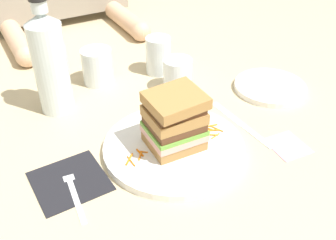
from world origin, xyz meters
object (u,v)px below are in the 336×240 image
fork (72,188)px  empty_tumbler_0 (97,66)px  sandwich (176,120)px  empty_tumbler_1 (158,55)px  knife (243,125)px  napkin_dark (70,181)px  main_plate (175,147)px  napkin_pink (288,146)px  water_bottle (50,62)px  side_plate (270,87)px  juice_glass (178,77)px

fork → empty_tumbler_0: bearing=61.7°
sandwich → empty_tumbler_1: size_ratio=1.23×
sandwich → knife: sandwich is taller
napkin_dark → fork: (-0.00, -0.02, 0.00)m
main_plate → napkin_pink: size_ratio=3.54×
napkin_pink → sandwich: bearing=153.6°
fork → knife: (0.39, 0.00, -0.00)m
napkin_dark → empty_tumbler_1: 0.45m
main_plate → fork: (-0.22, -0.01, -0.00)m
empty_tumbler_1 → water_bottle: bearing=-171.8°
side_plate → sandwich: bearing=-164.9°
sandwich → knife: (0.17, -0.00, -0.07)m
main_plate → empty_tumbler_0: empty_tumbler_0 is taller
sandwich → empty_tumbler_1: bearing=67.5°
fork → sandwich: bearing=1.2°
napkin_dark → fork: size_ratio=0.77×
sandwich → knife: size_ratio=0.61×
main_plate → juice_glass: juice_glass is taller
knife → side_plate: (0.16, 0.09, 0.01)m
knife → side_plate: 0.18m
sandwich → napkin_dark: bearing=175.4°
empty_tumbler_0 → napkin_pink: 0.50m
fork → side_plate: 0.55m
side_plate → water_bottle: bearing=160.0°
fork → water_bottle: water_bottle is taller
juice_glass → knife: bearing=-77.5°
main_plate → knife: (0.17, -0.00, -0.01)m
empty_tumbler_0 → water_bottle: bearing=-151.3°
water_bottle → empty_tumbler_0: 0.16m
main_plate → knife: main_plate is taller
fork → water_bottle: 0.30m
napkin_dark → water_bottle: (0.05, 0.25, 0.12)m
water_bottle → main_plate: bearing=-58.6°
sandwich → fork: sandwich is taller
fork → water_bottle: size_ratio=0.62×
napkin_dark → napkin_pink: bearing=-15.9°
sandwich → main_plate: bearing=67.7°
juice_glass → empty_tumbler_0: size_ratio=0.90×
water_bottle → empty_tumbler_1: size_ratio=2.70×
side_plate → napkin_pink: bearing=-122.2°
empty_tumbler_0 → empty_tumbler_1: empty_tumbler_1 is taller
empty_tumbler_0 → empty_tumbler_1: (0.16, -0.03, 0.00)m
juice_glass → water_bottle: water_bottle is taller
empty_tumbler_1 → side_plate: 0.30m
knife → water_bottle: bearing=141.3°
main_plate → juice_glass: bearing=58.4°
empty_tumbler_1 → sandwich: bearing=-112.5°
sandwich → juice_glass: (0.13, 0.21, -0.04)m
empty_tumbler_0 → side_plate: 0.44m
sandwich → napkin_pink: size_ratio=1.51×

